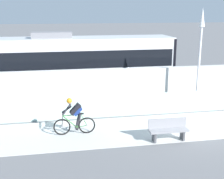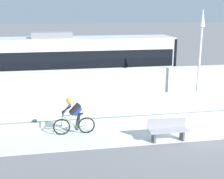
% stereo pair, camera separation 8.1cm
% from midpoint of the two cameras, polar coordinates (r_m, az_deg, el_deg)
% --- Properties ---
extents(ground_plane, '(200.00, 200.00, 0.00)m').
position_cam_midpoint_polar(ground_plane, '(14.45, 15.20, -6.54)').
color(ground_plane, slate).
extents(bike_path_deck, '(32.00, 3.20, 0.01)m').
position_cam_midpoint_polar(bike_path_deck, '(14.45, 15.20, -6.51)').
color(bike_path_deck, silver).
rests_on(bike_path_deck, ground).
extents(glass_parapet, '(32.00, 0.05, 1.09)m').
position_cam_midpoint_polar(glass_parapet, '(15.86, 12.50, -2.34)').
color(glass_parapet, silver).
rests_on(glass_parapet, ground).
extents(concrete_barrier_wall, '(32.00, 0.36, 2.03)m').
position_cam_midpoint_polar(concrete_barrier_wall, '(17.35, 10.32, 0.86)').
color(concrete_barrier_wall, silver).
rests_on(concrete_barrier_wall, ground).
extents(tram_rail_near, '(32.00, 0.08, 0.01)m').
position_cam_midpoint_polar(tram_rail_near, '(19.86, 7.70, -0.25)').
color(tram_rail_near, '#595654').
rests_on(tram_rail_near, ground).
extents(tram_rail_far, '(32.00, 0.08, 0.01)m').
position_cam_midpoint_polar(tram_rail_far, '(21.19, 6.52, 0.75)').
color(tram_rail_far, '#595654').
rests_on(tram_rail_far, ground).
extents(tram, '(11.06, 2.54, 3.81)m').
position_cam_midpoint_polar(tram, '(19.28, -5.24, 5.12)').
color(tram, silver).
rests_on(tram, ground).
extents(cyclist_on_bike, '(1.77, 0.58, 1.61)m').
position_cam_midpoint_polar(cyclist_on_bike, '(12.86, -7.27, -5.10)').
color(cyclist_on_bike, black).
rests_on(cyclist_on_bike, ground).
extents(lamp_post_antenna, '(0.28, 0.28, 5.20)m').
position_cam_midpoint_polar(lamp_post_antenna, '(15.99, 16.09, 7.65)').
color(lamp_post_antenna, gray).
rests_on(lamp_post_antenna, ground).
extents(bench, '(1.60, 0.45, 0.89)m').
position_cam_midpoint_polar(bench, '(12.50, 10.32, -7.32)').
color(bench, gray).
rests_on(bench, ground).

